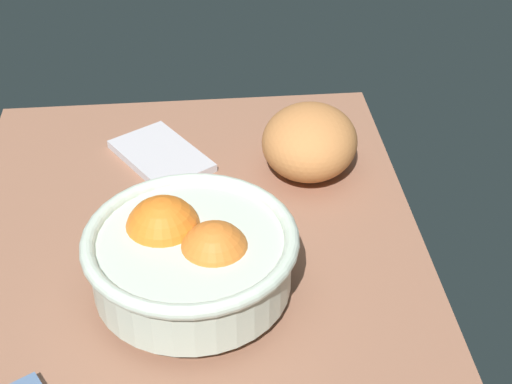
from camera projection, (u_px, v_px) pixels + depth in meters
ground_plane at (193, 261)px, 90.49cm from camera, size 69.83×54.14×3.00cm
fruit_bowl at (188, 255)px, 80.77cm from camera, size 22.40×22.40×10.57cm
bread_loaf at (310, 141)px, 100.29cm from camera, size 16.98×15.84×8.74cm
napkin_folded at (161, 156)px, 104.47cm from camera, size 16.39×14.73×1.09cm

